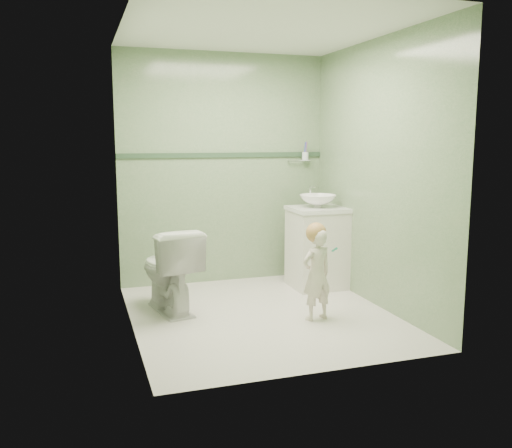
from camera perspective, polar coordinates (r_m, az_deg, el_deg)
name	(u,v)px	position (r m, az deg, el deg)	size (l,w,h in m)	color
ground	(261,315)	(4.85, 0.56, -9.41)	(2.50, 2.50, 0.00)	silver
room_shell	(262,177)	(4.61, 0.58, 4.89)	(2.50, 2.54, 2.40)	gray
trim_stripe	(224,155)	(5.79, -3.37, 7.17)	(2.20, 0.02, 0.05)	#2E4932
vanity	(317,249)	(5.68, 6.36, -2.57)	(0.52, 0.50, 0.80)	silver
counter	(318,209)	(5.61, 6.43, 1.54)	(0.54, 0.52, 0.04)	white
basin	(318,201)	(5.60, 6.44, 2.39)	(0.37, 0.37, 0.13)	white
faucet	(311,191)	(5.76, 5.69, 3.38)	(0.03, 0.13, 0.18)	silver
cup_holder	(305,156)	(6.03, 5.07, 7.03)	(0.26, 0.07, 0.21)	silver
toilet	(169,270)	(4.91, -9.03, -4.69)	(0.42, 0.74, 0.76)	white
toddler	(317,275)	(4.65, 6.32, -5.25)	(0.28, 0.19, 0.78)	beige
hair_cap	(316,233)	(4.60, 6.27, -0.91)	(0.17, 0.17, 0.17)	#B18045
teal_toothbrush	(334,249)	(4.55, 8.06, -2.60)	(0.11, 0.14, 0.08)	#179B78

